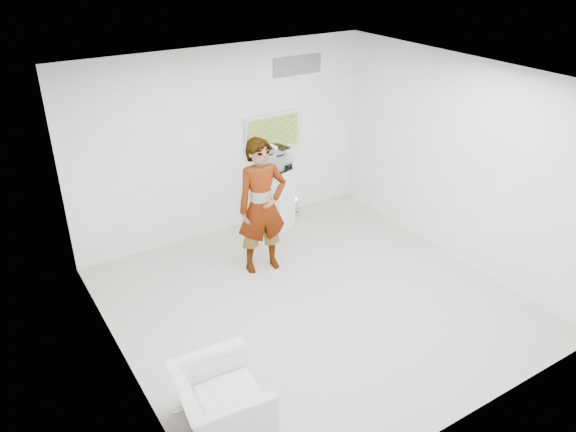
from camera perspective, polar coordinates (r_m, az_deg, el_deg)
The scene contains 10 objects.
room at distance 6.91m, azimuth 2.76°, elevation 1.50°, with size 5.01×5.01×3.00m.
tv at distance 9.23m, azimuth -1.60°, elevation 8.56°, with size 1.00×0.08×0.60m, color silver.
logo_decal at distance 9.26m, azimuth 0.95°, elevation 15.03°, with size 0.90×0.02×0.30m, color slate.
person at distance 7.92m, azimuth -2.67°, elevation 0.97°, with size 0.73×0.48×2.00m, color silver.
armchair at distance 5.88m, azimuth -6.85°, elevation -18.20°, with size 0.97×0.85×0.63m, color silver.
pedestal at distance 9.29m, azimuth -1.19°, elevation 1.80°, with size 0.50×0.50×1.03m, color white.
floor_uplight at distance 9.85m, azimuth 0.70°, elevation 1.01°, with size 0.20×0.20×0.31m, color silver.
vitrine at distance 9.02m, azimuth -1.23°, elevation 5.83°, with size 0.37×0.37×0.37m, color white.
console at distance 9.05m, azimuth -1.22°, elevation 5.37°, with size 0.05×0.16×0.22m, color white.
wii_remote at distance 7.82m, azimuth -1.48°, elevation 7.03°, with size 0.04×0.15×0.04m, color white.
Camera 1 is at (-3.60, -5.09, 4.48)m, focal length 35.00 mm.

